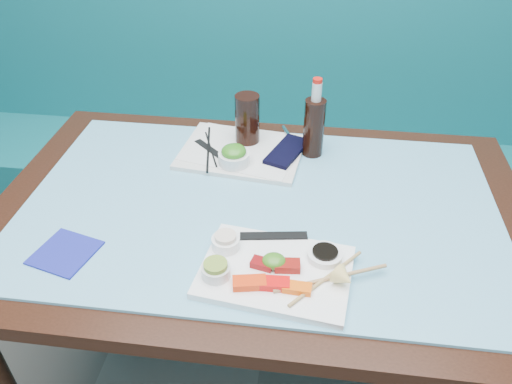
# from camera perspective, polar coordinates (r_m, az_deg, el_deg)

# --- Properties ---
(booth_bench) EXTENTS (3.00, 0.56, 1.17)m
(booth_bench) POSITION_cam_1_polar(r_m,az_deg,el_deg) (2.20, 3.10, 4.14)
(booth_bench) COLOR #10636A
(booth_bench) RESTS_ON ground
(dining_table) EXTENTS (1.40, 0.90, 0.75)m
(dining_table) POSITION_cam_1_polar(r_m,az_deg,el_deg) (1.35, 0.41, -4.52)
(dining_table) COLOR black
(dining_table) RESTS_ON ground
(glass_top) EXTENTS (1.22, 0.76, 0.01)m
(glass_top) POSITION_cam_1_polar(r_m,az_deg,el_deg) (1.30, 0.42, -1.63)
(glass_top) COLOR #69B0D2
(glass_top) RESTS_ON dining_table
(sashimi_plate) EXTENTS (0.35, 0.27, 0.02)m
(sashimi_plate) POSITION_cam_1_polar(r_m,az_deg,el_deg) (1.11, 2.25, -9.10)
(sashimi_plate) COLOR white
(sashimi_plate) RESTS_ON glass_top
(salmon_left) EXTENTS (0.08, 0.05, 0.02)m
(salmon_left) POSITION_cam_1_polar(r_m,az_deg,el_deg) (1.06, -0.76, -10.34)
(salmon_left) COLOR red
(salmon_left) RESTS_ON sashimi_plate
(salmon_mid) EXTENTS (0.07, 0.04, 0.02)m
(salmon_mid) POSITION_cam_1_polar(r_m,az_deg,el_deg) (1.06, 2.00, -10.41)
(salmon_mid) COLOR red
(salmon_mid) RESTS_ON sashimi_plate
(salmon_right) EXTENTS (0.06, 0.03, 0.01)m
(salmon_right) POSITION_cam_1_polar(r_m,az_deg,el_deg) (1.06, 4.72, -10.87)
(salmon_right) COLOR #FF5A0A
(salmon_right) RESTS_ON sashimi_plate
(tuna_left) EXTENTS (0.05, 0.04, 0.02)m
(tuna_left) POSITION_cam_1_polar(r_m,az_deg,el_deg) (1.10, 0.72, -8.19)
(tuna_left) COLOR maroon
(tuna_left) RESTS_ON sashimi_plate
(tuna_right) EXTENTS (0.06, 0.04, 0.02)m
(tuna_right) POSITION_cam_1_polar(r_m,az_deg,el_deg) (1.10, 3.61, -8.40)
(tuna_right) COLOR maroon
(tuna_right) RESTS_ON sashimi_plate
(seaweed_garnish) EXTENTS (0.06, 0.06, 0.03)m
(seaweed_garnish) POSITION_cam_1_polar(r_m,az_deg,el_deg) (1.10, 2.07, -7.88)
(seaweed_garnish) COLOR #39761B
(seaweed_garnish) RESTS_ON sashimi_plate
(ramekin_wasabi) EXTENTS (0.08, 0.08, 0.03)m
(ramekin_wasabi) POSITION_cam_1_polar(r_m,az_deg,el_deg) (1.08, -4.60, -8.99)
(ramekin_wasabi) COLOR silver
(ramekin_wasabi) RESTS_ON sashimi_plate
(wasabi_fill) EXTENTS (0.07, 0.07, 0.01)m
(wasabi_fill) POSITION_cam_1_polar(r_m,az_deg,el_deg) (1.07, -4.65, -8.30)
(wasabi_fill) COLOR olive
(wasabi_fill) RESTS_ON ramekin_wasabi
(ramekin_ginger) EXTENTS (0.07, 0.07, 0.03)m
(ramekin_ginger) POSITION_cam_1_polar(r_m,az_deg,el_deg) (1.14, -3.48, -5.80)
(ramekin_ginger) COLOR white
(ramekin_ginger) RESTS_ON sashimi_plate
(ginger_fill) EXTENTS (0.06, 0.06, 0.01)m
(ginger_fill) POSITION_cam_1_polar(r_m,az_deg,el_deg) (1.13, -3.52, -5.11)
(ginger_fill) COLOR beige
(ginger_fill) RESTS_ON ramekin_ginger
(soy_dish) EXTENTS (0.10, 0.10, 0.02)m
(soy_dish) POSITION_cam_1_polar(r_m,az_deg,el_deg) (1.13, 7.87, -7.14)
(soy_dish) COLOR white
(soy_dish) RESTS_ON sashimi_plate
(soy_fill) EXTENTS (0.06, 0.06, 0.01)m
(soy_fill) POSITION_cam_1_polar(r_m,az_deg,el_deg) (1.12, 7.91, -6.76)
(soy_fill) COLOR black
(soy_fill) RESTS_ON soy_dish
(lemon_wedge) EXTENTS (0.06, 0.06, 0.05)m
(lemon_wedge) POSITION_cam_1_polar(r_m,az_deg,el_deg) (1.06, 10.03, -9.66)
(lemon_wedge) COLOR #FFDB78
(lemon_wedge) RESTS_ON sashimi_plate
(chopstick_sleeve) EXTENTS (0.16, 0.05, 0.00)m
(chopstick_sleeve) POSITION_cam_1_polar(r_m,az_deg,el_deg) (1.17, 2.04, -5.02)
(chopstick_sleeve) COLOR black
(chopstick_sleeve) RESTS_ON sashimi_plate
(wooden_chopstick_a) EXTENTS (0.15, 0.18, 0.01)m
(wooden_chopstick_a) POSITION_cam_1_polar(r_m,az_deg,el_deg) (1.09, 8.05, -9.68)
(wooden_chopstick_a) COLOR #A7854E
(wooden_chopstick_a) RESTS_ON sashimi_plate
(wooden_chopstick_b) EXTENTS (0.24, 0.11, 0.01)m
(wooden_chopstick_b) POSITION_cam_1_polar(r_m,az_deg,el_deg) (1.09, 8.58, -9.69)
(wooden_chopstick_b) COLOR #A77B4E
(wooden_chopstick_b) RESTS_ON sashimi_plate
(serving_tray) EXTENTS (0.38, 0.30, 0.01)m
(serving_tray) POSITION_cam_1_polar(r_m,az_deg,el_deg) (1.49, -1.65, 4.60)
(serving_tray) COLOR silver
(serving_tray) RESTS_ON glass_top
(paper_placemat) EXTENTS (0.37, 0.30, 0.00)m
(paper_placemat) POSITION_cam_1_polar(r_m,az_deg,el_deg) (1.49, -1.65, 4.85)
(paper_placemat) COLOR silver
(paper_placemat) RESTS_ON serving_tray
(seaweed_bowl) EXTENTS (0.11, 0.11, 0.04)m
(seaweed_bowl) POSITION_cam_1_polar(r_m,az_deg,el_deg) (1.42, -2.53, 3.86)
(seaweed_bowl) COLOR silver
(seaweed_bowl) RESTS_ON serving_tray
(seaweed_salad) EXTENTS (0.09, 0.09, 0.04)m
(seaweed_salad) POSITION_cam_1_polar(r_m,az_deg,el_deg) (1.41, -2.56, 4.67)
(seaweed_salad) COLOR #31771B
(seaweed_salad) RESTS_ON seaweed_bowl
(cola_glass) EXTENTS (0.09, 0.09, 0.15)m
(cola_glass) POSITION_cam_1_polar(r_m,az_deg,el_deg) (1.50, -1.00, 8.34)
(cola_glass) COLOR black
(cola_glass) RESTS_ON serving_tray
(navy_pouch) EXTENTS (0.13, 0.19, 0.01)m
(navy_pouch) POSITION_cam_1_polar(r_m,az_deg,el_deg) (1.47, 3.55, 4.67)
(navy_pouch) COLOR black
(navy_pouch) RESTS_ON serving_tray
(fork) EXTENTS (0.05, 0.09, 0.01)m
(fork) POSITION_cam_1_polar(r_m,az_deg,el_deg) (1.56, 3.64, 6.67)
(fork) COLOR silver
(fork) RESTS_ON serving_tray
(black_chopstick_a) EXTENTS (0.05, 0.25, 0.01)m
(black_chopstick_a) POSITION_cam_1_polar(r_m,az_deg,el_deg) (1.50, -5.48, 4.96)
(black_chopstick_a) COLOR black
(black_chopstick_a) RESTS_ON serving_tray
(black_chopstick_b) EXTENTS (0.08, 0.19, 0.01)m
(black_chopstick_b) POSITION_cam_1_polar(r_m,az_deg,el_deg) (1.49, -5.18, 4.92)
(black_chopstick_b) COLOR black
(black_chopstick_b) RESTS_ON serving_tray
(tray_sleeve) EXTENTS (0.11, 0.11, 0.00)m
(tray_sleeve) POSITION_cam_1_polar(r_m,az_deg,el_deg) (1.50, -5.32, 4.90)
(tray_sleeve) COLOR black
(tray_sleeve) RESTS_ON serving_tray
(cola_bottle_body) EXTENTS (0.07, 0.07, 0.17)m
(cola_bottle_body) POSITION_cam_1_polar(r_m,az_deg,el_deg) (1.46, 6.63, 7.30)
(cola_bottle_body) COLOR black
(cola_bottle_body) RESTS_ON glass_top
(cola_bottle_neck) EXTENTS (0.03, 0.03, 0.05)m
(cola_bottle_neck) POSITION_cam_1_polar(r_m,az_deg,el_deg) (1.41, 6.95, 11.32)
(cola_bottle_neck) COLOR silver
(cola_bottle_neck) RESTS_ON cola_bottle_body
(cola_bottle_cap) EXTENTS (0.03, 0.03, 0.01)m
(cola_bottle_cap) POSITION_cam_1_polar(r_m,az_deg,el_deg) (1.40, 7.05, 12.53)
(cola_bottle_cap) COLOR red
(cola_bottle_cap) RESTS_ON cola_bottle_neck
(blue_napkin) EXTENTS (0.16, 0.16, 0.01)m
(blue_napkin) POSITION_cam_1_polar(r_m,az_deg,el_deg) (1.24, -20.98, -6.49)
(blue_napkin) COLOR navy
(blue_napkin) RESTS_ON glass_top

